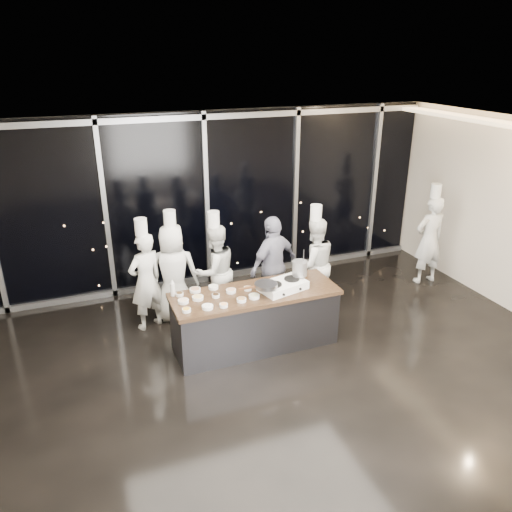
% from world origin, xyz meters
% --- Properties ---
extents(ground, '(9.00, 9.00, 0.00)m').
position_xyz_m(ground, '(0.00, 0.00, 0.00)').
color(ground, black).
rests_on(ground, ground).
extents(room_shell, '(9.02, 7.02, 3.21)m').
position_xyz_m(room_shell, '(0.18, 0.00, 2.25)').
color(room_shell, beige).
rests_on(room_shell, ground).
extents(window_wall, '(8.90, 0.11, 3.20)m').
position_xyz_m(window_wall, '(0.00, 3.43, 1.60)').
color(window_wall, black).
rests_on(window_wall, ground).
extents(demo_counter, '(2.46, 0.86, 0.90)m').
position_xyz_m(demo_counter, '(0.00, 0.90, 0.45)').
color(demo_counter, '#343338').
rests_on(demo_counter, ground).
extents(stove, '(0.75, 0.57, 0.14)m').
position_xyz_m(stove, '(0.41, 0.83, 0.96)').
color(stove, white).
rests_on(stove, demo_counter).
extents(frying_pan, '(0.60, 0.40, 0.06)m').
position_xyz_m(frying_pan, '(0.10, 0.73, 1.07)').
color(frying_pan, slate).
rests_on(frying_pan, stove).
extents(stock_pot, '(0.27, 0.27, 0.22)m').
position_xyz_m(stock_pot, '(0.73, 0.93, 1.15)').
color(stock_pot, '#A9A8AB').
rests_on(stock_pot, stove).
extents(prep_bowls, '(1.36, 0.74, 0.05)m').
position_xyz_m(prep_bowls, '(-0.59, 0.91, 0.93)').
color(prep_bowls, white).
rests_on(prep_bowls, demo_counter).
extents(squeeze_bottle, '(0.07, 0.07, 0.26)m').
position_xyz_m(squeeze_bottle, '(-1.14, 1.22, 1.02)').
color(squeeze_bottle, silver).
rests_on(squeeze_bottle, demo_counter).
extents(chef_far_left, '(0.69, 0.59, 1.84)m').
position_xyz_m(chef_far_left, '(-1.40, 2.04, 0.83)').
color(chef_far_left, silver).
rests_on(chef_far_left, ground).
extents(chef_left, '(0.91, 0.71, 1.88)m').
position_xyz_m(chef_left, '(-0.94, 2.15, 0.84)').
color(chef_left, silver).
rests_on(chef_left, ground).
extents(chef_center, '(0.91, 0.80, 1.82)m').
position_xyz_m(chef_center, '(-0.26, 2.05, 0.81)').
color(chef_center, silver).
rests_on(chef_center, ground).
extents(guest, '(1.08, 0.77, 1.70)m').
position_xyz_m(guest, '(0.68, 1.81, 0.85)').
color(guest, '#15163A').
rests_on(guest, ground).
extents(chef_right, '(0.80, 0.64, 1.85)m').
position_xyz_m(chef_right, '(1.37, 1.71, 0.82)').
color(chef_right, silver).
rests_on(chef_right, ground).
extents(chef_side, '(0.63, 0.42, 1.93)m').
position_xyz_m(chef_side, '(3.88, 1.86, 0.87)').
color(chef_side, silver).
rests_on(chef_side, ground).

